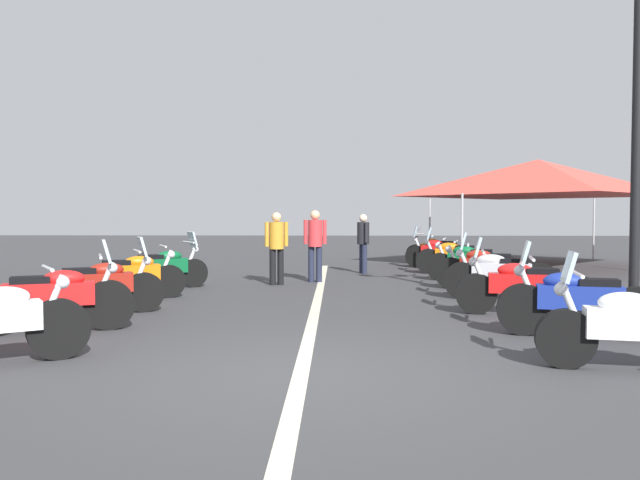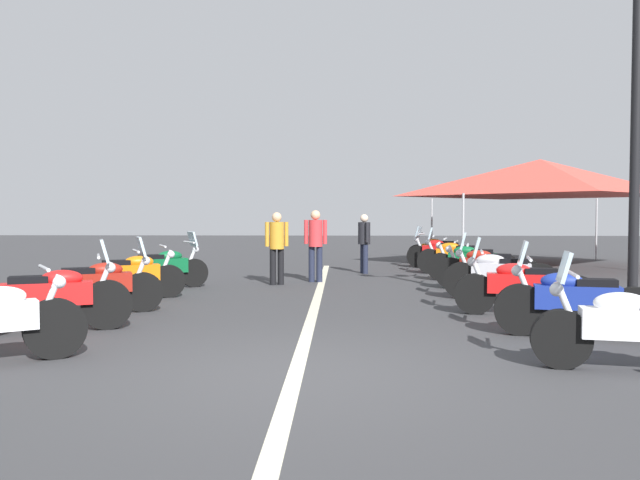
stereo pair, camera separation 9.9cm
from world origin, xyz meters
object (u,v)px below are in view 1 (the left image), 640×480
(motorcycle_left_row_2, at_px, (97,285))
(motorcycle_right_row_6, at_px, (455,256))
(motorcycle_right_row_1, at_px, (577,300))
(motorcycle_right_row_3, at_px, (499,274))
(motorcycle_left_row_4, at_px, (163,267))
(bystander_1, at_px, (363,239))
(motorcycle_right_row_7, at_px, (439,252))
(event_tent, at_px, (538,178))
(bystander_3, at_px, (315,240))
(motorcycle_left_row_3, at_px, (130,275))
(motorcycle_right_row_8, at_px, (436,249))
(motorcycle_right_row_4, at_px, (487,267))
(motorcycle_left_row_1, at_px, (52,297))
(street_lamp_twin_globe, at_px, (638,61))
(motorcycle_right_row_2, at_px, (525,285))
(motorcycle_right_row_5, at_px, (471,261))
(bystander_4, at_px, (277,243))

(motorcycle_left_row_2, xyz_separation_m, motorcycle_right_row_6, (6.86, -6.81, 0.01))
(motorcycle_right_row_1, height_order, motorcycle_right_row_3, motorcycle_right_row_3)
(motorcycle_left_row_4, relative_size, bystander_1, 1.12)
(motorcycle_right_row_1, height_order, motorcycle_right_row_7, motorcycle_right_row_1)
(motorcycle_left_row_4, height_order, event_tent, event_tent)
(motorcycle_right_row_1, height_order, motorcycle_right_row_6, motorcycle_right_row_1)
(motorcycle_right_row_6, distance_m, event_tent, 4.48)
(motorcycle_right_row_3, height_order, bystander_3, bystander_3)
(motorcycle_left_row_3, xyz_separation_m, motorcycle_right_row_8, (8.45, -6.91, 0.01))
(motorcycle_right_row_4, xyz_separation_m, motorcycle_right_row_8, (6.76, -0.03, -0.01))
(motorcycle_left_row_1, relative_size, event_tent, 0.33)
(motorcycle_left_row_3, height_order, motorcycle_right_row_7, motorcycle_right_row_7)
(motorcycle_left_row_1, bearing_deg, motorcycle_right_row_3, 5.18)
(motorcycle_right_row_4, relative_size, motorcycle_right_row_7, 1.09)
(bystander_3, relative_size, event_tent, 0.26)
(motorcycle_left_row_2, height_order, motorcycle_left_row_3, motorcycle_left_row_2)
(motorcycle_right_row_1, xyz_separation_m, motorcycle_right_row_4, (5.06, -0.06, -0.01))
(street_lamp_twin_globe, bearing_deg, motorcycle_left_row_1, 96.51)
(motorcycle_left_row_1, height_order, motorcycle_right_row_4, motorcycle_left_row_1)
(motorcycle_left_row_1, relative_size, motorcycle_right_row_2, 0.96)
(motorcycle_right_row_8, distance_m, bystander_3, 6.50)
(motorcycle_left_row_3, xyz_separation_m, motorcycle_right_row_7, (6.84, -6.72, 0.02))
(event_tent, bearing_deg, motorcycle_right_row_5, 146.21)
(motorcycle_left_row_1, distance_m, motorcycle_left_row_4, 4.89)
(motorcycle_right_row_1, bearing_deg, motorcycle_right_row_6, -77.62)
(motorcycle_left_row_1, height_order, motorcycle_right_row_7, motorcycle_left_row_1)
(motorcycle_right_row_5, relative_size, event_tent, 0.33)
(motorcycle_right_row_1, relative_size, motorcycle_right_row_8, 1.04)
(motorcycle_left_row_2, relative_size, motorcycle_left_row_4, 1.12)
(motorcycle_right_row_1, bearing_deg, motorcycle_right_row_5, -78.15)
(bystander_1, relative_size, bystander_3, 0.94)
(motorcycle_left_row_3, height_order, event_tent, event_tent)
(motorcycle_right_row_4, distance_m, street_lamp_twin_globe, 5.30)
(motorcycle_right_row_1, height_order, street_lamp_twin_globe, street_lamp_twin_globe)
(motorcycle_left_row_4, xyz_separation_m, motorcycle_right_row_5, (1.74, -6.77, 0.00))
(motorcycle_right_row_3, relative_size, bystander_4, 1.27)
(motorcycle_left_row_2, height_order, motorcycle_right_row_5, motorcycle_left_row_2)
(motorcycle_right_row_1, xyz_separation_m, event_tent, (11.07, -2.99, 2.17))
(motorcycle_right_row_7, bearing_deg, motorcycle_left_row_4, 62.02)
(motorcycle_left_row_1, relative_size, street_lamp_twin_globe, 0.37)
(motorcycle_right_row_5, height_order, event_tent, event_tent)
(motorcycle_left_row_2, distance_m, motorcycle_right_row_6, 9.66)
(motorcycle_right_row_2, height_order, motorcycle_right_row_3, motorcycle_right_row_3)
(motorcycle_right_row_4, xyz_separation_m, motorcycle_right_row_6, (3.43, 0.02, 0.01))
(motorcycle_right_row_7, relative_size, event_tent, 0.31)
(motorcycle_right_row_3, bearing_deg, motorcycle_right_row_8, -79.25)
(motorcycle_right_row_4, xyz_separation_m, street_lamp_twin_globe, (-4.03, -1.13, 3.25))
(motorcycle_right_row_6, xyz_separation_m, bystander_3, (-2.04, 3.58, 0.49))
(motorcycle_right_row_1, distance_m, motorcycle_right_row_8, 11.82)
(motorcycle_right_row_1, distance_m, motorcycle_right_row_7, 10.21)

